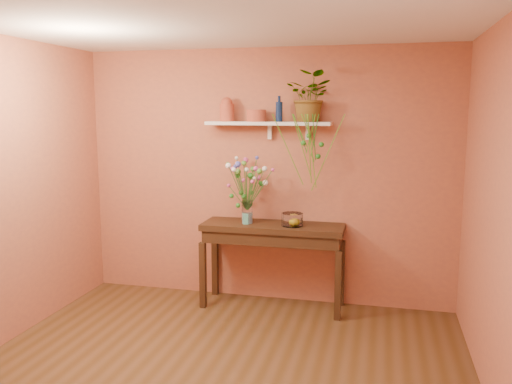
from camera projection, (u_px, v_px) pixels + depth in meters
The scene contains 13 objects.
room at pixel (204, 211), 3.71m from camera, with size 4.04×4.04×2.70m.
sideboard at pixel (273, 236), 5.45m from camera, with size 1.46×0.47×0.89m.
wall_shelf at pixel (269, 124), 5.41m from camera, with size 1.30×0.24×0.19m.
terracotta_jug at pixel (227, 110), 5.49m from camera, with size 0.17×0.17×0.25m.
terracotta_pot at pixel (256, 116), 5.40m from camera, with size 0.20×0.20×0.12m, color #AE4932.
blue_bottle at pixel (279, 111), 5.34m from camera, with size 0.07×0.07×0.26m.
spider_plant at pixel (311, 96), 5.26m from camera, with size 0.46×0.39×0.51m, color #267220.
plant_fronds at pixel (311, 144), 5.19m from camera, with size 0.72×0.33×0.77m.
glass_vase at pixel (247, 214), 5.46m from camera, with size 0.11×0.11×0.24m.
bouquet at pixel (247, 178), 5.38m from camera, with size 0.55×0.48×0.56m.
glass_bowl at pixel (292, 220), 5.34m from camera, with size 0.22×0.22×0.13m.
lemon at pixel (294, 222), 5.34m from camera, with size 0.08×0.08×0.08m, color yellow.
carton at pixel (246, 219), 5.42m from camera, with size 0.06×0.04×0.11m, color teal.
Camera 1 is at (1.22, -3.46, 2.06)m, focal length 36.84 mm.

